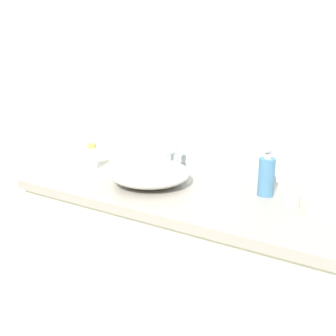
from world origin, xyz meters
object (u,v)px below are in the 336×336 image
Objects in this scene: candle_jar at (291,200)px; sink_basin at (150,173)px; lotion_bottle at (92,157)px; soap_dispenser at (266,174)px; tissue_box at (334,197)px.

sink_basin is at bearing -172.73° from candle_jar.
candle_jar is at bearing 1.38° from lotion_bottle.
soap_dispenser is 3.24× the size of candle_jar.
lotion_bottle is (-0.81, -0.07, -0.03)m from soap_dispenser.
sink_basin is 0.57m from candle_jar.
lotion_bottle is at bearing -178.62° from candle_jar.
sink_basin is 5.36× the size of candle_jar.
lotion_bottle is 1.89× the size of candle_jar.
tissue_box reaches higher than sink_basin.
sink_basin is 0.71m from tissue_box.
soap_dispenser is at bearing 155.48° from candle_jar.
lotion_bottle is 0.77× the size of tissue_box.
soap_dispenser is at bearing 166.65° from tissue_box.
tissue_box is at bearing 5.11° from sink_basin.
lotion_bottle is at bearing -179.28° from tissue_box.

